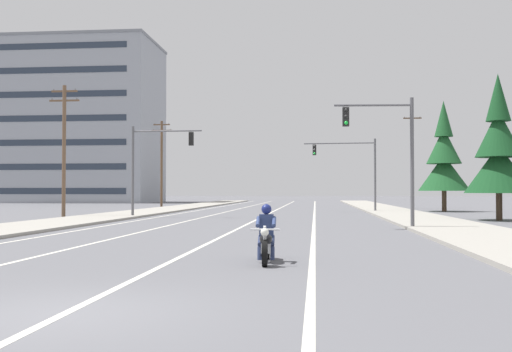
{
  "coord_description": "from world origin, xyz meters",
  "views": [
    {
      "loc": [
        3.72,
        -8.5,
        1.8
      ],
      "look_at": [
        1.0,
        18.91,
        2.48
      ],
      "focal_mm": 42.0,
      "sensor_mm": 36.0,
      "label": 1
    }
  ],
  "objects_px": {
    "traffic_signal_near_right": "(390,144)",
    "utility_pole_left_near": "(64,146)",
    "motorcycle_with_rider": "(266,239)",
    "traffic_signal_mid_right": "(354,163)",
    "utility_pole_left_far": "(162,161)",
    "apartment_building_far_left_block": "(73,123)",
    "utility_pole_right_far": "(413,160)",
    "conifer_tree_right_verge_far": "(444,161)",
    "traffic_signal_near_left": "(153,157)",
    "conifer_tree_right_verge_near": "(499,153)"
  },
  "relations": [
    {
      "from": "traffic_signal_near_left",
      "to": "utility_pole_left_near",
      "type": "height_order",
      "value": "utility_pole_left_near"
    },
    {
      "from": "motorcycle_with_rider",
      "to": "utility_pole_left_near",
      "type": "height_order",
      "value": "utility_pole_left_near"
    },
    {
      "from": "utility_pole_right_far",
      "to": "conifer_tree_right_verge_near",
      "type": "height_order",
      "value": "utility_pole_right_far"
    },
    {
      "from": "utility_pole_right_far",
      "to": "utility_pole_left_far",
      "type": "distance_m",
      "value": 27.05
    },
    {
      "from": "conifer_tree_right_verge_far",
      "to": "utility_pole_right_far",
      "type": "bearing_deg",
      "value": 99.9
    },
    {
      "from": "traffic_signal_near_right",
      "to": "traffic_signal_mid_right",
      "type": "distance_m",
      "value": 22.52
    },
    {
      "from": "utility_pole_left_far",
      "to": "apartment_building_far_left_block",
      "type": "height_order",
      "value": "apartment_building_far_left_block"
    },
    {
      "from": "motorcycle_with_rider",
      "to": "utility_pole_left_far",
      "type": "height_order",
      "value": "utility_pole_left_far"
    },
    {
      "from": "utility_pole_right_far",
      "to": "apartment_building_far_left_block",
      "type": "bearing_deg",
      "value": 148.4
    },
    {
      "from": "conifer_tree_right_verge_near",
      "to": "conifer_tree_right_verge_far",
      "type": "distance_m",
      "value": 15.91
    },
    {
      "from": "traffic_signal_near_right",
      "to": "traffic_signal_mid_right",
      "type": "bearing_deg",
      "value": 90.74
    },
    {
      "from": "traffic_signal_near_right",
      "to": "utility_pole_left_near",
      "type": "distance_m",
      "value": 23.51
    },
    {
      "from": "traffic_signal_near_left",
      "to": "conifer_tree_right_verge_far",
      "type": "distance_m",
      "value": 26.1
    },
    {
      "from": "motorcycle_with_rider",
      "to": "conifer_tree_right_verge_near",
      "type": "height_order",
      "value": "conifer_tree_right_verge_near"
    },
    {
      "from": "motorcycle_with_rider",
      "to": "conifer_tree_right_verge_far",
      "type": "bearing_deg",
      "value": 72.13
    },
    {
      "from": "traffic_signal_near_right",
      "to": "utility_pole_right_far",
      "type": "distance_m",
      "value": 33.39
    },
    {
      "from": "traffic_signal_near_left",
      "to": "conifer_tree_right_verge_near",
      "type": "bearing_deg",
      "value": -5.49
    },
    {
      "from": "traffic_signal_near_right",
      "to": "utility_pole_left_far",
      "type": "distance_m",
      "value": 41.85
    },
    {
      "from": "traffic_signal_mid_right",
      "to": "utility_pole_right_far",
      "type": "relative_size",
      "value": 0.65
    },
    {
      "from": "utility_pole_right_far",
      "to": "utility_pole_left_far",
      "type": "bearing_deg",
      "value": 172.25
    },
    {
      "from": "traffic_signal_mid_right",
      "to": "utility_pole_left_near",
      "type": "height_order",
      "value": "utility_pole_left_near"
    },
    {
      "from": "utility_pole_left_near",
      "to": "apartment_building_far_left_block",
      "type": "distance_m",
      "value": 55.8
    },
    {
      "from": "utility_pole_left_far",
      "to": "utility_pole_right_far",
      "type": "bearing_deg",
      "value": -7.75
    },
    {
      "from": "traffic_signal_mid_right",
      "to": "motorcycle_with_rider",
      "type": "bearing_deg",
      "value": -97.02
    },
    {
      "from": "utility_pole_left_far",
      "to": "conifer_tree_right_verge_near",
      "type": "relative_size",
      "value": 1.07
    },
    {
      "from": "traffic_signal_mid_right",
      "to": "conifer_tree_right_verge_far",
      "type": "bearing_deg",
      "value": 15.86
    },
    {
      "from": "traffic_signal_mid_right",
      "to": "conifer_tree_right_verge_near",
      "type": "xyz_separation_m",
      "value": [
        7.86,
        -13.65,
        -0.07
      ]
    },
    {
      "from": "traffic_signal_mid_right",
      "to": "apartment_building_far_left_block",
      "type": "distance_m",
      "value": 57.85
    },
    {
      "from": "motorcycle_with_rider",
      "to": "conifer_tree_right_verge_near",
      "type": "distance_m",
      "value": 25.92
    },
    {
      "from": "apartment_building_far_left_block",
      "to": "traffic_signal_mid_right",
      "type": "bearing_deg",
      "value": -43.88
    },
    {
      "from": "utility_pole_right_far",
      "to": "conifer_tree_right_verge_far",
      "type": "height_order",
      "value": "conifer_tree_right_verge_far"
    },
    {
      "from": "traffic_signal_near_right",
      "to": "traffic_signal_near_left",
      "type": "relative_size",
      "value": 1.0
    },
    {
      "from": "utility_pole_left_far",
      "to": "traffic_signal_near_right",
      "type": "bearing_deg",
      "value": -60.57
    },
    {
      "from": "utility_pole_left_near",
      "to": "utility_pole_left_far",
      "type": "height_order",
      "value": "utility_pole_left_far"
    },
    {
      "from": "utility_pole_right_far",
      "to": "traffic_signal_mid_right",
      "type": "bearing_deg",
      "value": -122.48
    },
    {
      "from": "traffic_signal_near_left",
      "to": "conifer_tree_right_verge_near",
      "type": "height_order",
      "value": "conifer_tree_right_verge_near"
    },
    {
      "from": "utility_pole_right_far",
      "to": "utility_pole_left_far",
      "type": "height_order",
      "value": "utility_pole_left_far"
    },
    {
      "from": "utility_pole_left_near",
      "to": "utility_pole_left_far",
      "type": "relative_size",
      "value": 0.95
    },
    {
      "from": "utility_pole_left_near",
      "to": "conifer_tree_right_verge_near",
      "type": "relative_size",
      "value": 1.01
    },
    {
      "from": "traffic_signal_mid_right",
      "to": "apartment_building_far_left_block",
      "type": "bearing_deg",
      "value": 136.12
    },
    {
      "from": "conifer_tree_right_verge_far",
      "to": "apartment_building_far_left_block",
      "type": "relative_size",
      "value": 0.37
    },
    {
      "from": "conifer_tree_right_verge_far",
      "to": "utility_pole_left_far",
      "type": "bearing_deg",
      "value": 157.53
    },
    {
      "from": "conifer_tree_right_verge_far",
      "to": "apartment_building_far_left_block",
      "type": "height_order",
      "value": "apartment_building_far_left_block"
    },
    {
      "from": "traffic_signal_near_right",
      "to": "traffic_signal_mid_right",
      "type": "relative_size",
      "value": 1.0
    },
    {
      "from": "traffic_signal_mid_right",
      "to": "utility_pole_left_far",
      "type": "xyz_separation_m",
      "value": [
        -20.26,
        13.92,
        0.98
      ]
    },
    {
      "from": "traffic_signal_near_right",
      "to": "utility_pole_right_far",
      "type": "xyz_separation_m",
      "value": [
        6.24,
        32.79,
        0.92
      ]
    },
    {
      "from": "utility_pole_right_far",
      "to": "motorcycle_with_rider",
      "type": "bearing_deg",
      "value": -103.31
    },
    {
      "from": "traffic_signal_near_left",
      "to": "conifer_tree_right_verge_far",
      "type": "height_order",
      "value": "conifer_tree_right_verge_far"
    },
    {
      "from": "utility_pole_right_far",
      "to": "utility_pole_left_near",
      "type": "bearing_deg",
      "value": -141.08
    },
    {
      "from": "traffic_signal_near_right",
      "to": "traffic_signal_near_left",
      "type": "bearing_deg",
      "value": 142.86
    }
  ]
}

